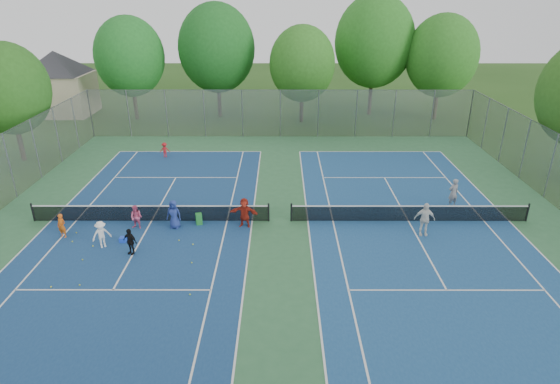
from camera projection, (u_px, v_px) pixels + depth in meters
The scene contains 37 objects.
ground at pixel (280, 221), 25.46m from camera, with size 120.00×120.00×0.00m, color #264D18.
court_pad at pixel (280, 221), 25.46m from camera, with size 32.00×32.00×0.01m, color #32693F.
court_left at pixel (152, 221), 25.46m from camera, with size 10.97×23.77×0.01m, color navy.
court_right at pixel (408, 221), 25.45m from camera, with size 10.97×23.77×0.01m, color navy.
net_left at pixel (151, 214), 25.29m from camera, with size 12.87×0.10×0.91m, color black.
net_right at pixel (409, 214), 25.27m from camera, with size 12.87×0.10×0.91m, color black.
fence_north at pixel (280, 114), 39.35m from camera, with size 32.00×0.10×4.00m, color gray.
house at pixel (56, 72), 45.84m from camera, with size 11.03×11.03×7.30m.
tree_nw at pixel (130, 57), 43.33m from camera, with size 6.40×6.40×9.58m.
tree_nl at pixel (217, 48), 43.98m from camera, with size 7.20×7.20×10.69m.
tree_nc at pixel (302, 64), 42.59m from camera, with size 6.00×6.00×8.85m.
tree_nr at pixel (374, 42), 44.68m from camera, with size 7.60×7.60×11.42m.
tree_ne at pixel (442, 56), 43.26m from camera, with size 6.60×6.60×9.77m.
tree_side_w at pixel (8, 89), 32.58m from camera, with size 5.60×5.60×8.47m.
ball_crate at pixel (123, 240), 23.31m from camera, with size 0.31×0.31×0.26m, color blue.
ball_hopper at pixel (199, 219), 25.00m from camera, with size 0.32×0.32×0.63m, color green.
student_a at pixel (62, 226), 23.56m from camera, with size 0.47×0.31×1.29m, color orange.
student_b at pixel (136, 217), 24.43m from camera, with size 0.64×0.50×1.32m, color #D05077.
student_c at pixel (101, 234), 22.62m from camera, with size 0.90×0.52×1.40m, color white.
student_d at pixel (130, 241), 22.05m from camera, with size 0.78×0.33×1.34m, color black.
student_e at pixel (174, 214), 24.46m from camera, with size 0.77×0.50×1.57m, color navy.
student_f at pixel (244, 213), 24.59m from camera, with size 1.51×0.48×1.62m, color #A32517.
child_far_baseline at pixel (165, 150), 35.00m from camera, with size 0.73×0.42×1.14m, color #B2191F.
instructor at pixel (453, 193), 26.84m from camera, with size 0.63×0.41×1.72m, color gray.
teen_court_b at pixel (424, 219), 23.70m from camera, with size 1.05×0.44×1.79m, color white.
tennis_ball_0 at pixel (193, 245), 23.04m from camera, with size 0.07×0.07×0.07m, color #D4EB36.
tennis_ball_1 at pixel (51, 287), 19.74m from camera, with size 0.07×0.07×0.07m, color yellow.
tennis_ball_2 at pixel (192, 263), 21.50m from camera, with size 0.07×0.07×0.07m, color #BCE134.
tennis_ball_3 at pixel (93, 246), 22.90m from camera, with size 0.07×0.07×0.07m, color #C9D932.
tennis_ball_4 at pixel (131, 243), 23.20m from camera, with size 0.07×0.07×0.07m, color #B7D732.
tennis_ball_5 at pixel (76, 233), 24.15m from camera, with size 0.07×0.07×0.07m, color gold.
tennis_ball_6 at pixel (102, 231), 24.39m from camera, with size 0.07×0.07×0.07m, color #EAF238.
tennis_ball_7 at pixel (179, 241), 23.41m from camera, with size 0.07×0.07×0.07m, color #B0CB2F.
tennis_ball_8 at pixel (83, 260), 21.73m from camera, with size 0.07×0.07×0.07m, color #A5C22D.
tennis_ball_9 at pixel (190, 295), 19.25m from camera, with size 0.07×0.07×0.07m, color #B0D531.
tennis_ball_10 at pixel (72, 242), 23.30m from camera, with size 0.07×0.07×0.07m, color #ACCC2F.
tennis_ball_11 at pixel (80, 285), 19.87m from camera, with size 0.07×0.07×0.07m, color gold.
Camera 1 is at (0.03, -22.73, 11.57)m, focal length 30.00 mm.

